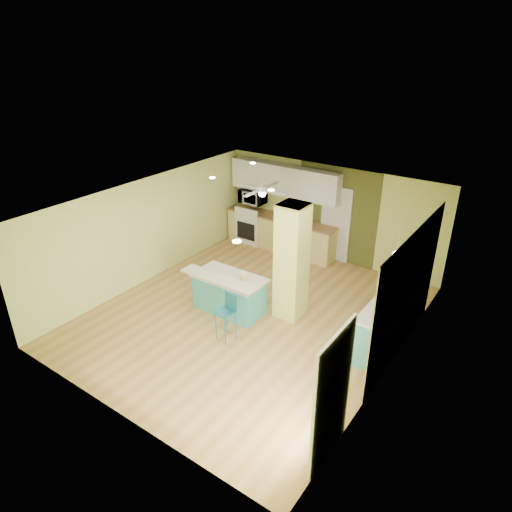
% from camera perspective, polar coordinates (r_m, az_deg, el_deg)
% --- Properties ---
extents(floor, '(6.00, 7.00, 0.01)m').
position_cam_1_polar(floor, '(9.86, -0.56, -7.40)').
color(floor, '#A7793A').
rests_on(floor, ground).
extents(ceiling, '(6.00, 7.00, 0.01)m').
position_cam_1_polar(ceiling, '(8.73, -0.63, 6.49)').
color(ceiling, white).
rests_on(ceiling, wall_back).
extents(wall_back, '(6.00, 0.01, 2.50)m').
position_cam_1_polar(wall_back, '(12.01, 9.22, 5.32)').
color(wall_back, '#C8D471').
rests_on(wall_back, floor).
extents(wall_front, '(6.00, 0.01, 2.50)m').
position_cam_1_polar(wall_front, '(7.11, -17.60, -11.34)').
color(wall_front, '#C8D471').
rests_on(wall_front, floor).
extents(wall_left, '(0.01, 7.00, 2.50)m').
position_cam_1_polar(wall_left, '(11.09, -13.34, 3.17)').
color(wall_left, '#C8D471').
rests_on(wall_left, floor).
extents(wall_right, '(0.01, 7.00, 2.50)m').
position_cam_1_polar(wall_right, '(8.08, 17.13, -6.37)').
color(wall_right, '#C8D471').
rests_on(wall_right, floor).
extents(wood_panel, '(0.02, 3.40, 2.50)m').
position_cam_1_polar(wood_panel, '(8.59, 18.36, -4.52)').
color(wood_panel, '#938054').
rests_on(wood_panel, floor).
extents(olive_accent, '(2.20, 0.02, 2.50)m').
position_cam_1_polar(olive_accent, '(11.92, 10.04, 5.09)').
color(olive_accent, '#484E1F').
rests_on(olive_accent, floor).
extents(interior_door, '(0.82, 0.05, 2.00)m').
position_cam_1_polar(interior_door, '(11.98, 9.89, 3.94)').
color(interior_door, silver).
rests_on(interior_door, floor).
extents(french_door, '(0.04, 1.08, 2.10)m').
position_cam_1_polar(french_door, '(6.45, 9.48, -17.05)').
color(french_door, white).
rests_on(french_door, floor).
extents(column, '(0.55, 0.55, 2.50)m').
position_cam_1_polar(column, '(9.29, 4.47, -0.78)').
color(column, '#CACE5F').
rests_on(column, floor).
extents(kitchen_run, '(3.25, 0.63, 0.94)m').
position_cam_1_polar(kitchen_run, '(12.63, 3.08, 2.87)').
color(kitchen_run, '#CEBE6B').
rests_on(kitchen_run, floor).
extents(stove, '(0.76, 0.66, 1.08)m').
position_cam_1_polar(stove, '(13.11, -0.47, 3.74)').
color(stove, silver).
rests_on(stove, floor).
extents(upper_cabinets, '(3.20, 0.34, 0.80)m').
position_cam_1_polar(upper_cabinets, '(12.22, 3.55, 9.44)').
color(upper_cabinets, silver).
rests_on(upper_cabinets, wall_back).
extents(microwave, '(0.70, 0.48, 0.39)m').
position_cam_1_polar(microwave, '(12.81, -0.45, 7.45)').
color(microwave, white).
rests_on(microwave, wall_back).
extents(ceiling_fan, '(1.41, 1.41, 0.61)m').
position_cam_1_polar(ceiling_fan, '(11.02, 0.80, 8.33)').
color(ceiling_fan, silver).
rests_on(ceiling_fan, ceiling).
extents(pendant_lamp, '(0.14, 0.14, 0.69)m').
position_cam_1_polar(pendant_lamp, '(8.51, 17.12, 0.21)').
color(pendant_lamp, white).
rests_on(pendant_lamp, ceiling).
extents(wall_decor, '(0.03, 0.90, 0.70)m').
position_cam_1_polar(wall_decor, '(8.62, 18.90, -2.19)').
color(wall_decor, brown).
rests_on(wall_decor, wood_panel).
extents(peninsula, '(1.77, 0.95, 0.95)m').
position_cam_1_polar(peninsula, '(9.80, -3.40, -4.61)').
color(peninsula, teal).
rests_on(peninsula, floor).
extents(bar_stool, '(0.38, 0.38, 0.99)m').
position_cam_1_polar(bar_stool, '(8.84, -3.54, -6.65)').
color(bar_stool, '#1C6D81').
rests_on(bar_stool, floor).
extents(side_counter, '(0.63, 1.48, 0.96)m').
position_cam_1_polar(side_counter, '(8.89, 15.51, -8.83)').
color(side_counter, teal).
rests_on(side_counter, floor).
extents(fruit_bowl, '(0.36, 0.36, 0.08)m').
position_cam_1_polar(fruit_bowl, '(12.10, 5.59, 4.33)').
color(fruit_bowl, '#3C2418').
rests_on(fruit_bowl, kitchen_run).
extents(canister, '(0.15, 0.15, 0.15)m').
position_cam_1_polar(canister, '(9.47, -1.61, -2.54)').
color(canister, gold).
rests_on(canister, peninsula).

